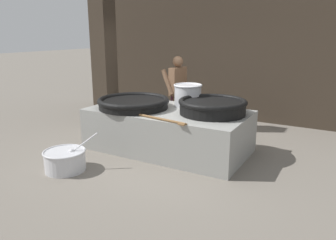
{
  "coord_description": "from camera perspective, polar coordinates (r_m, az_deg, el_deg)",
  "views": [
    {
      "loc": [
        2.89,
        -5.11,
        2.15
      ],
      "look_at": [
        0.0,
        0.0,
        0.58
      ],
      "focal_mm": 35.0,
      "sensor_mm": 36.0,
      "label": 1
    }
  ],
  "objects": [
    {
      "name": "ground_plane",
      "position": [
        6.25,
        0.0,
        -5.1
      ],
      "size": [
        60.0,
        60.0,
        0.0
      ],
      "primitive_type": "plane",
      "color": "slate"
    },
    {
      "name": "back_wall",
      "position": [
        8.56,
        10.09,
        14.98
      ],
      "size": [
        8.2,
        0.24,
        4.36
      ],
      "primitive_type": "cube",
      "color": "#382D23",
      "rests_on": "ground_plane"
    },
    {
      "name": "support_pillar",
      "position": [
        7.52,
        -11.29,
        14.96
      ],
      "size": [
        0.41,
        0.41,
        4.36
      ],
      "primitive_type": "cube",
      "color": "#382D23",
      "rests_on": "ground_plane"
    },
    {
      "name": "hearth_platform",
      "position": [
        6.13,
        0.0,
        -1.73
      ],
      "size": [
        2.92,
        1.53,
        0.77
      ],
      "color": "gray",
      "rests_on": "ground_plane"
    },
    {
      "name": "giant_wok_near",
      "position": [
        6.22,
        -6.02,
        3.05
      ],
      "size": [
        1.36,
        1.36,
        0.19
      ],
      "color": "black",
      "rests_on": "hearth_platform"
    },
    {
      "name": "giant_wok_far",
      "position": [
        5.77,
        7.76,
        2.44
      ],
      "size": [
        1.2,
        1.2,
        0.26
      ],
      "color": "black",
      "rests_on": "hearth_platform"
    },
    {
      "name": "stock_pot",
      "position": [
        6.32,
        3.47,
        4.4
      ],
      "size": [
        0.55,
        0.55,
        0.43
      ],
      "color": "silver",
      "rests_on": "hearth_platform"
    },
    {
      "name": "stirring_paddle",
      "position": [
        5.41,
        -2.37,
        0.39
      ],
      "size": [
        1.37,
        0.28,
        0.04
      ],
      "rotation": [
        0.0,
        0.0,
        -0.15
      ],
      "color": "brown",
      "rests_on": "hearth_platform"
    },
    {
      "name": "cook",
      "position": [
        7.3,
        1.64,
        5.11
      ],
      "size": [
        0.41,
        0.62,
        1.66
      ],
      "rotation": [
        0.0,
        0.0,
        3.04
      ],
      "color": "brown",
      "rests_on": "ground_plane"
    },
    {
      "name": "prep_bowl_vegetables",
      "position": [
        5.52,
        -17.5,
        -6.55
      ],
      "size": [
        0.75,
        0.7,
        0.6
      ],
      "color": "silver",
      "rests_on": "ground_plane"
    }
  ]
}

